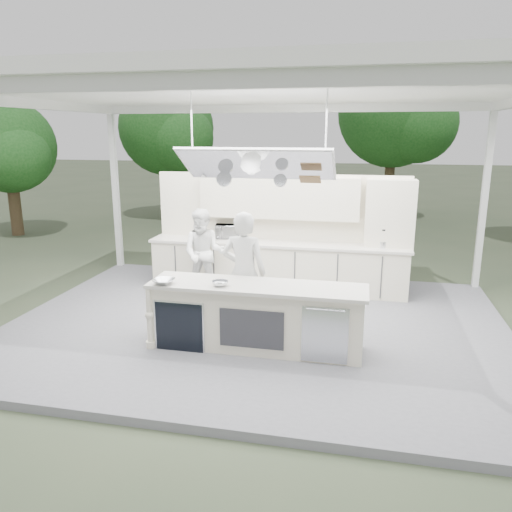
% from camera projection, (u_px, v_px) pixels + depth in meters
% --- Properties ---
extents(ground, '(90.00, 90.00, 0.00)m').
position_uv_depth(ground, '(257.00, 330.00, 8.19)').
color(ground, '#3E4731').
rests_on(ground, ground).
extents(stage_deck, '(8.00, 6.00, 0.12)m').
position_uv_depth(stage_deck, '(257.00, 327.00, 8.18)').
color(stage_deck, slate).
rests_on(stage_deck, ground).
extents(tent, '(8.20, 6.20, 3.86)m').
position_uv_depth(tent, '(257.00, 93.00, 7.28)').
color(tent, white).
rests_on(tent, ground).
extents(demo_island, '(3.10, 0.79, 0.95)m').
position_uv_depth(demo_island, '(255.00, 316.00, 7.15)').
color(demo_island, '#ECE2C8').
rests_on(demo_island, stage_deck).
extents(back_counter, '(5.08, 0.72, 0.95)m').
position_uv_depth(back_counter, '(277.00, 265.00, 9.85)').
color(back_counter, '#ECE2C8').
rests_on(back_counter, stage_deck).
extents(back_wall_unit, '(5.05, 0.48, 2.25)m').
position_uv_depth(back_wall_unit, '(302.00, 216.00, 9.72)').
color(back_wall_unit, '#ECE2C8').
rests_on(back_wall_unit, stage_deck).
extents(tree_cluster, '(19.55, 9.40, 5.85)m').
position_uv_depth(tree_cluster, '(314.00, 128.00, 16.69)').
color(tree_cluster, '#443322').
rests_on(tree_cluster, ground).
extents(head_chef, '(0.71, 0.48, 1.89)m').
position_uv_depth(head_chef, '(244.00, 272.00, 7.66)').
color(head_chef, silver).
rests_on(head_chef, stage_deck).
extents(sous_chef, '(0.88, 0.72, 1.67)m').
position_uv_depth(sous_chef, '(204.00, 253.00, 9.34)').
color(sous_chef, white).
rests_on(sous_chef, stage_deck).
extents(toaster_oven, '(0.56, 0.43, 0.28)m').
position_uv_depth(toaster_oven, '(228.00, 231.00, 10.09)').
color(toaster_oven, silver).
rests_on(toaster_oven, back_counter).
extents(bowl_large, '(0.33, 0.33, 0.07)m').
position_uv_depth(bowl_large, '(164.00, 281.00, 7.06)').
color(bowl_large, silver).
rests_on(bowl_large, demo_island).
extents(bowl_small, '(0.24, 0.24, 0.07)m').
position_uv_depth(bowl_small, '(220.00, 283.00, 6.98)').
color(bowl_small, silver).
rests_on(bowl_small, demo_island).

